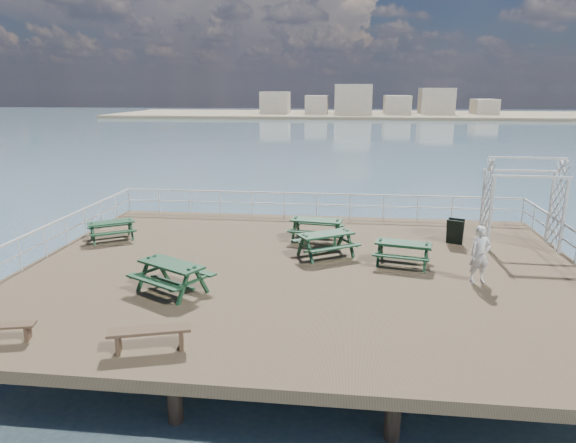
# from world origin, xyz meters

# --- Properties ---
(ground) EXTENTS (18.00, 14.00, 0.30)m
(ground) POSITION_xyz_m (0.00, 0.00, -0.15)
(ground) COLOR brown
(ground) RESTS_ON ground
(sea_backdrop) EXTENTS (300.00, 300.00, 9.20)m
(sea_backdrop) POSITION_xyz_m (12.54, 134.07, -0.51)
(sea_backdrop) COLOR #456175
(sea_backdrop) RESTS_ON ground
(railing) EXTENTS (17.77, 13.76, 1.10)m
(railing) POSITION_xyz_m (-0.07, 2.57, 0.87)
(railing) COLOR silver
(railing) RESTS_ON ground
(picnic_table_a) EXTENTS (2.12, 2.02, 0.81)m
(picnic_table_a) POSITION_xyz_m (-7.55, 2.28, 0.52)
(picnic_table_a) COLOR #14381E
(picnic_table_a) RESTS_ON ground
(picnic_table_b) EXTENTS (2.11, 1.80, 0.93)m
(picnic_table_b) POSITION_xyz_m (0.21, 3.11, 0.60)
(picnic_table_b) COLOR #14381E
(picnic_table_b) RESTS_ON ground
(picnic_table_c) EXTENTS (2.43, 2.31, 0.93)m
(picnic_table_c) POSITION_xyz_m (0.66, 1.26, 0.59)
(picnic_table_c) COLOR #14381E
(picnic_table_c) RESTS_ON ground
(picnic_table_d) EXTENTS (2.52, 2.37, 0.97)m
(picnic_table_d) POSITION_xyz_m (-3.52, -2.46, 0.62)
(picnic_table_d) COLOR #14381E
(picnic_table_d) RESTS_ON ground
(picnic_table_e) EXTENTS (2.04, 1.77, 0.86)m
(picnic_table_e) POSITION_xyz_m (3.20, 0.66, 0.55)
(picnic_table_e) COLOR #14381E
(picnic_table_e) RESTS_ON ground
(flat_bench_near) EXTENTS (1.84, 0.94, 0.51)m
(flat_bench_near) POSITION_xyz_m (-2.86, -5.80, 0.38)
(flat_bench_near) COLOR #513829
(flat_bench_near) RESTS_ON ground
(flat_bench_far) EXTENTS (1.47, 0.69, 0.41)m
(flat_bench_far) POSITION_xyz_m (-6.36, -5.80, 0.31)
(flat_bench_far) COLOR #513829
(flat_bench_far) RESTS_ON ground
(trellis_arbor) EXTENTS (2.68, 1.49, 3.28)m
(trellis_arbor) POSITION_xyz_m (7.60, 3.24, 1.46)
(trellis_arbor) COLOR silver
(trellis_arbor) RESTS_ON ground
(sandwich_board) EXTENTS (0.70, 0.62, 0.96)m
(sandwich_board) POSITION_xyz_m (5.34, 3.23, 0.47)
(sandwich_board) COLOR black
(sandwich_board) RESTS_ON ground
(person) EXTENTS (0.71, 0.56, 1.72)m
(person) POSITION_xyz_m (5.29, -0.66, 0.86)
(person) COLOR silver
(person) RESTS_ON ground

